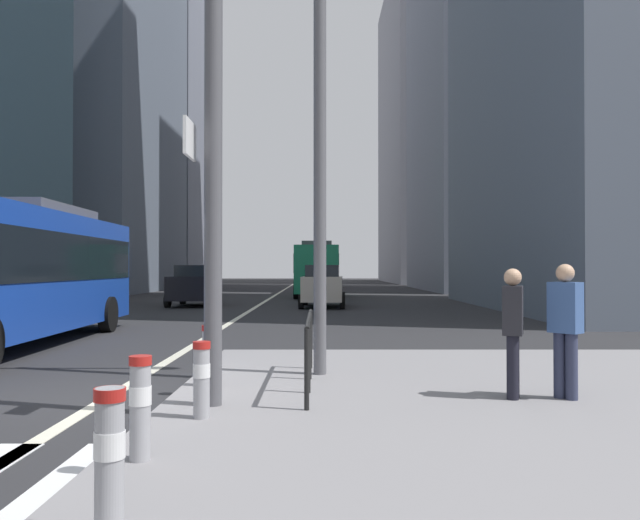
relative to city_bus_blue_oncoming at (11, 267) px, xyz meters
The scene contains 21 objects.
ground_plane 15.18m from the city_bus_blue_oncoming, 74.01° to the left, with size 160.00×160.00×0.00m, color #28282B.
median_island 11.78m from the city_bus_blue_oncoming, 34.03° to the right, with size 9.00×10.00×0.15m, color gray.
lane_centre_line 24.90m from the city_bus_blue_oncoming, 80.38° to the left, with size 0.20×80.00×0.01m, color beige.
office_tower_left_mid 39.82m from the city_bus_blue_oncoming, 108.58° to the left, with size 12.90×19.44×32.17m, color slate.
office_tower_left_far 60.93m from the city_bus_blue_oncoming, 102.06° to the left, with size 12.16×16.36×48.12m, color slate.
office_tower_right_mid 48.25m from the city_bus_blue_oncoming, 60.98° to the left, with size 11.17×18.69×45.04m, color slate.
office_tower_right_far 70.91m from the city_bus_blue_oncoming, 72.11° to the left, with size 11.02×25.74×37.72m, color gray.
city_bus_blue_oncoming is the anchor object (origin of this frame).
city_bus_red_receding 27.03m from the city_bus_blue_oncoming, 75.14° to the left, with size 2.75×11.08×3.40m.
car_oncoming_mid 15.84m from the city_bus_blue_oncoming, 85.89° to the left, with size 2.15×4.15×1.94m.
car_receding_near 45.71m from the city_bus_blue_oncoming, 80.19° to the left, with size 2.09×4.16×1.94m.
car_receding_far 16.56m from the city_bus_blue_oncoming, 64.02° to the left, with size 2.19×4.36×1.94m.
traffic_signal_gantry 7.99m from the city_bus_blue_oncoming, 61.97° to the right, with size 6.58×0.65×6.00m.
street_lamp_post 9.08m from the city_bus_blue_oncoming, 32.28° to the right, with size 5.50×0.32×8.00m.
bollard_front 12.07m from the city_bus_blue_oncoming, 61.11° to the right, with size 0.20×0.20×0.92m.
bollard_left 10.60m from the city_bus_blue_oncoming, 58.20° to the right, with size 0.20×0.20×0.90m.
bollard_right 9.48m from the city_bus_blue_oncoming, 51.96° to the right, with size 0.20×0.20×0.85m.
bollard_back 7.88m from the city_bus_blue_oncoming, 44.70° to the right, with size 0.20×0.20×0.86m.
pedestrian_railing 8.90m from the city_bus_blue_oncoming, 38.16° to the right, with size 0.06×3.15×0.98m.
pedestrian_waiting 11.51m from the city_bus_blue_oncoming, 33.49° to the right, with size 0.36×0.44×1.66m.
pedestrian_walking 12.08m from the city_bus_blue_oncoming, 31.88° to the right, with size 0.43×0.44×1.72m.
Camera 1 is at (2.96, -8.95, 1.82)m, focal length 35.68 mm.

